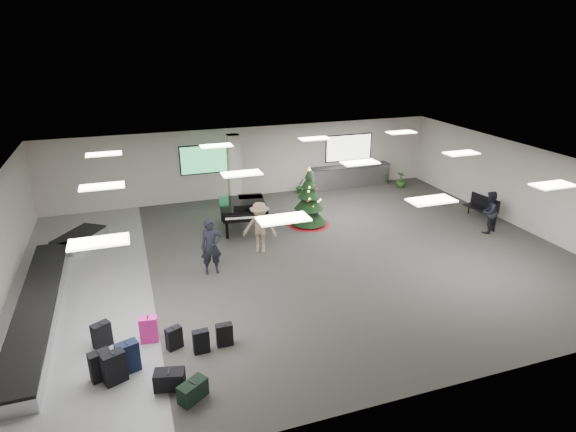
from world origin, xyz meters
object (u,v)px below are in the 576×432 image
object	(u,v)px
service_counter	(350,176)
potted_plant_left	(300,186)
baggage_carousel	(48,291)
traveler_a	(211,247)
pink_suitcase	(149,330)
bench	(482,206)
traveler_b	(260,227)
christmas_tree	(309,205)
potted_plant_right	(401,180)
traveler_bench	(489,212)
grand_piano	(243,208)

from	to	relation	value
service_counter	potted_plant_left	world-z (taller)	service_counter
baggage_carousel	traveler_a	world-z (taller)	traveler_a
pink_suitcase	service_counter	bearing A→B (deg)	52.56
pink_suitcase	bench	world-z (taller)	bench
traveler_a	traveler_b	world-z (taller)	traveler_b
service_counter	christmas_tree	xyz separation A→B (m)	(-3.71, -3.92, 0.27)
christmas_tree	potted_plant_right	distance (m)	6.78
traveler_bench	christmas_tree	bearing A→B (deg)	-46.15
grand_piano	potted_plant_left	xyz separation A→B (m)	(3.62, 3.49, -0.53)
grand_piano	traveler_bench	distance (m)	9.31
bench	traveler_b	world-z (taller)	traveler_b
traveler_bench	potted_plant_left	distance (m)	8.46
potted_plant_left	service_counter	bearing A→B (deg)	3.21
traveler_b	potted_plant_right	bearing A→B (deg)	54.68
service_counter	pink_suitcase	world-z (taller)	service_counter
grand_piano	christmas_tree	bearing A→B (deg)	2.59
baggage_carousel	potted_plant_left	world-z (taller)	potted_plant_left
service_counter	potted_plant_right	size ratio (longest dim) A/B	5.23
service_counter	christmas_tree	bearing A→B (deg)	-133.40
christmas_tree	traveler_bench	size ratio (longest dim) A/B	1.46
grand_piano	potted_plant_left	bearing A→B (deg)	52.67
traveler_a	potted_plant_left	size ratio (longest dim) A/B	2.47
service_counter	potted_plant_right	bearing A→B (deg)	-20.67
pink_suitcase	potted_plant_right	size ratio (longest dim) A/B	0.90
traveler_b	potted_plant_left	distance (m)	6.65
service_counter	traveler_a	bearing A→B (deg)	-140.12
christmas_tree	bench	distance (m)	7.18
christmas_tree	traveler_a	bearing A→B (deg)	-147.08
christmas_tree	grand_piano	world-z (taller)	christmas_tree
baggage_carousel	bench	size ratio (longest dim) A/B	6.53
pink_suitcase	traveler_bench	distance (m)	13.01
traveler_b	service_counter	bearing A→B (deg)	67.80
baggage_carousel	traveler_b	distance (m)	6.73
baggage_carousel	traveler_b	world-z (taller)	traveler_b
service_counter	traveler_a	distance (m)	10.54
service_counter	traveler_b	xyz separation A→B (m)	(-6.22, -5.75, 0.36)
pink_suitcase	traveler_bench	xyz separation A→B (m)	(12.65, 2.97, 0.48)
grand_piano	bench	world-z (taller)	grand_piano
service_counter	grand_piano	world-z (taller)	grand_piano
potted_plant_left	pink_suitcase	bearing A→B (deg)	-127.88
traveler_a	traveler_b	bearing A→B (deg)	30.21
grand_piano	traveler_b	world-z (taller)	traveler_b
grand_piano	traveler_a	distance (m)	3.59
traveler_bench	potted_plant_left	bearing A→B (deg)	-73.22
potted_plant_right	grand_piano	bearing A→B (deg)	-162.26
grand_piano	traveler_b	size ratio (longest dim) A/B	1.34
traveler_a	potted_plant_left	distance (m)	8.56
baggage_carousel	traveler_bench	distance (m)	15.28
baggage_carousel	potted_plant_left	distance (m)	12.11
traveler_b	traveler_bench	xyz separation A→B (m)	(8.64, -1.14, -0.09)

